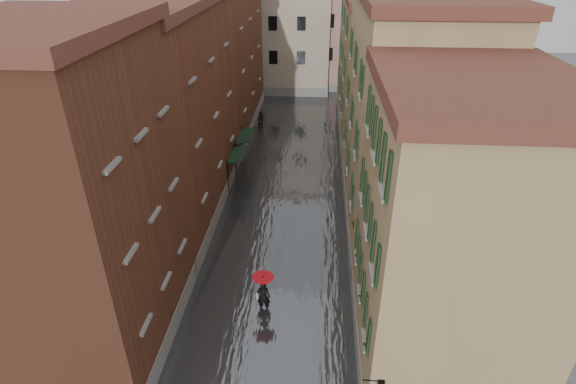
% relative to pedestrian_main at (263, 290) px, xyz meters
% --- Properties ---
extents(ground, '(120.00, 120.00, 0.00)m').
position_rel_pedestrian_main_xyz_m(ground, '(0.24, -0.07, -1.28)').
color(ground, '#5F5E61').
rests_on(ground, ground).
extents(floodwater, '(10.00, 60.00, 0.20)m').
position_rel_pedestrian_main_xyz_m(floodwater, '(0.24, 12.93, -1.18)').
color(floodwater, '#424649').
rests_on(floodwater, ground).
extents(building_left_near, '(6.00, 8.00, 13.00)m').
position_rel_pedestrian_main_xyz_m(building_left_near, '(-6.76, -2.07, 5.22)').
color(building_left_near, brown).
rests_on(building_left_near, ground).
extents(building_left_mid, '(6.00, 14.00, 12.50)m').
position_rel_pedestrian_main_xyz_m(building_left_mid, '(-6.76, 8.93, 4.97)').
color(building_left_mid, brown).
rests_on(building_left_mid, ground).
extents(building_left_far, '(6.00, 16.00, 14.00)m').
position_rel_pedestrian_main_xyz_m(building_left_far, '(-6.76, 23.93, 5.72)').
color(building_left_far, brown).
rests_on(building_left_far, ground).
extents(building_right_near, '(6.00, 8.00, 11.50)m').
position_rel_pedestrian_main_xyz_m(building_right_near, '(7.24, -2.07, 4.47)').
color(building_right_near, '#987A4E').
rests_on(building_right_near, ground).
extents(building_right_mid, '(6.00, 14.00, 13.00)m').
position_rel_pedestrian_main_xyz_m(building_right_mid, '(7.24, 8.93, 5.22)').
color(building_right_mid, tan).
rests_on(building_right_mid, ground).
extents(building_right_far, '(6.00, 16.00, 11.50)m').
position_rel_pedestrian_main_xyz_m(building_right_far, '(7.24, 23.93, 4.47)').
color(building_right_far, '#987A4E').
rests_on(building_right_far, ground).
extents(building_end_cream, '(12.00, 9.00, 13.00)m').
position_rel_pedestrian_main_xyz_m(building_end_cream, '(-2.76, 37.93, 5.22)').
color(building_end_cream, '#BFB098').
rests_on(building_end_cream, ground).
extents(building_end_pink, '(10.00, 9.00, 12.00)m').
position_rel_pedestrian_main_xyz_m(building_end_pink, '(6.24, 39.93, 4.72)').
color(building_end_pink, tan).
rests_on(building_end_pink, ground).
extents(awning_near, '(1.09, 2.79, 2.80)m').
position_rel_pedestrian_main_xyz_m(awning_near, '(-3.24, 12.28, 1.18)').
color(awning_near, black).
rests_on(awning_near, ground).
extents(awning_far, '(1.09, 3.05, 2.80)m').
position_rel_pedestrian_main_xyz_m(awning_far, '(-3.24, 15.72, 1.19)').
color(awning_far, black).
rests_on(awning_far, ground).
extents(wall_lantern, '(0.71, 0.22, 0.35)m').
position_rel_pedestrian_main_xyz_m(wall_lantern, '(4.58, -6.07, 1.72)').
color(wall_lantern, black).
rests_on(wall_lantern, ground).
extents(window_planters, '(0.59, 8.46, 0.84)m').
position_rel_pedestrian_main_xyz_m(window_planters, '(4.36, -0.98, 2.23)').
color(window_planters, '#9C5633').
rests_on(window_planters, ground).
extents(pedestrian_main, '(1.04, 1.04, 2.06)m').
position_rel_pedestrian_main_xyz_m(pedestrian_main, '(0.00, 0.00, 0.00)').
color(pedestrian_main, black).
rests_on(pedestrian_main, ground).
extents(pedestrian_far, '(0.99, 0.83, 1.81)m').
position_rel_pedestrian_main_xyz_m(pedestrian_far, '(-2.95, 23.40, -0.37)').
color(pedestrian_far, black).
rests_on(pedestrian_far, ground).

